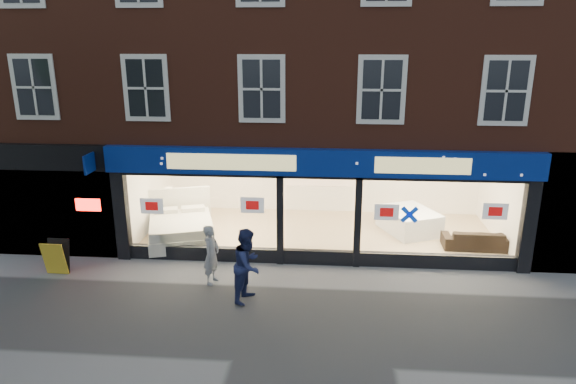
# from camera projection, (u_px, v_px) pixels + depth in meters

# --- Properties ---
(ground) EXTENTS (120.00, 120.00, 0.00)m
(ground) POSITION_uv_depth(u_px,v_px,m) (314.00, 322.00, 11.37)
(ground) COLOR gray
(ground) RESTS_ON ground
(showroom_floor) EXTENTS (11.00, 4.50, 0.10)m
(showroom_floor) POSITION_uv_depth(u_px,v_px,m) (320.00, 234.00, 16.36)
(showroom_floor) COLOR tan
(showroom_floor) RESTS_ON ground
(building) EXTENTS (19.00, 8.26, 10.30)m
(building) POSITION_uv_depth(u_px,v_px,m) (324.00, 17.00, 16.06)
(building) COLOR #5F2B1D
(building) RESTS_ON ground
(display_bed) EXTENTS (2.57, 2.84, 1.34)m
(display_bed) POSITION_uv_depth(u_px,v_px,m) (181.00, 228.00, 15.69)
(display_bed) COLOR beige
(display_bed) RESTS_ON showroom_floor
(bedside_table) EXTENTS (0.49, 0.49, 0.55)m
(bedside_table) POSITION_uv_depth(u_px,v_px,m) (170.00, 212.00, 17.43)
(bedside_table) COLOR brown
(bedside_table) RESTS_ON showroom_floor
(mattress_stack) EXTENTS (2.01, 2.20, 0.70)m
(mattress_stack) POSITION_uv_depth(u_px,v_px,m) (409.00, 221.00, 16.33)
(mattress_stack) COLOR white
(mattress_stack) RESTS_ON showroom_floor
(sofa) EXTENTS (1.93, 0.78, 0.56)m
(sofa) POSITION_uv_depth(u_px,v_px,m) (476.00, 239.00, 15.04)
(sofa) COLOR black
(sofa) RESTS_ON showroom_floor
(a_board) EXTENTS (0.62, 0.41, 0.94)m
(a_board) POSITION_uv_depth(u_px,v_px,m) (56.00, 257.00, 13.57)
(a_board) COLOR gold
(a_board) RESTS_ON ground
(pedestrian_grey) EXTENTS (0.50, 0.64, 1.55)m
(pedestrian_grey) POSITION_uv_depth(u_px,v_px,m) (211.00, 254.00, 12.99)
(pedestrian_grey) COLOR #93959A
(pedestrian_grey) RESTS_ON ground
(pedestrian_blue) EXTENTS (0.90, 1.03, 1.80)m
(pedestrian_blue) POSITION_uv_depth(u_px,v_px,m) (248.00, 265.00, 12.11)
(pedestrian_blue) COLOR #1C244F
(pedestrian_blue) RESTS_ON ground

